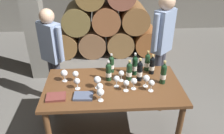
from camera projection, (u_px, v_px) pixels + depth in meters
ground_plane at (113, 130)px, 3.13m from camera, size 14.00×14.00×0.00m
barrel_stack at (106, 22)px, 5.03m from camera, size 2.49×0.90×1.69m
stone_pillar at (32, 10)px, 3.81m from camera, size 0.32×0.32×2.60m
dining_table at (113, 91)px, 2.80m from camera, size 1.70×0.90×0.76m
wine_bottle_0 at (129, 71)px, 2.81m from camera, size 0.07×0.07×0.28m
wine_bottle_1 at (152, 65)px, 2.94m from camera, size 0.07×0.07×0.28m
wine_bottle_2 at (112, 64)px, 2.98m from camera, size 0.07×0.07×0.27m
wine_bottle_3 at (109, 72)px, 2.80m from camera, size 0.07×0.07×0.28m
wine_bottle_4 at (163, 74)px, 2.73m from camera, size 0.07×0.07×0.31m
wine_bottle_5 at (147, 62)px, 3.02m from camera, size 0.07×0.07×0.29m
wine_bottle_6 at (135, 65)px, 2.92m from camera, size 0.07×0.07×0.31m
wine_bottle_7 at (140, 71)px, 2.79m from camera, size 0.07×0.07×0.31m
wine_glass_0 at (100, 87)px, 2.53m from camera, size 0.08×0.08×0.15m
wine_glass_1 at (100, 92)px, 2.44m from camera, size 0.08×0.08×0.16m
wine_glass_2 at (134, 81)px, 2.63m from camera, size 0.08×0.08×0.15m
wine_glass_3 at (151, 83)px, 2.60m from camera, size 0.07×0.07×0.15m
wine_glass_4 at (64, 73)px, 2.78m from camera, size 0.09×0.09×0.16m
wine_glass_5 at (146, 79)px, 2.68m from camera, size 0.09×0.09×0.16m
wine_glass_6 at (117, 79)px, 2.68m from camera, size 0.08×0.08×0.15m
wine_glass_7 at (75, 74)px, 2.78m from camera, size 0.08×0.08×0.15m
wine_glass_8 at (77, 81)px, 2.64m from camera, size 0.07×0.07×0.15m
wine_glass_9 at (121, 74)px, 2.79m from camera, size 0.07×0.07×0.15m
wine_glass_10 at (97, 80)px, 2.65m from camera, size 0.09×0.09×0.16m
wine_glass_11 at (126, 83)px, 2.60m from camera, size 0.07×0.07×0.15m
tasting_notebook at (83, 96)px, 2.54m from camera, size 0.23×0.17×0.03m
leather_ledger at (56, 97)px, 2.52m from camera, size 0.23×0.17×0.03m
sommelier_presenting at (162, 40)px, 3.30m from camera, size 0.38×0.37×1.72m
taster_seated_left at (52, 51)px, 3.25m from camera, size 0.40×0.35×1.54m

